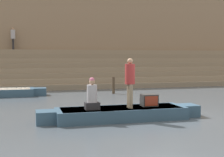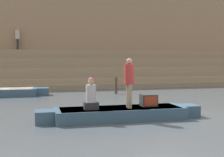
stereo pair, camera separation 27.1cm
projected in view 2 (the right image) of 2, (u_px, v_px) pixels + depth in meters
The scene contains 9 objects.
ground_plane at pixel (161, 116), 11.23m from camera, with size 120.00×120.00×0.00m, color #4C5660.
ghat_steps at pixel (95, 72), 23.68m from camera, with size 36.00×5.41×2.67m.
back_wall at pixel (89, 29), 25.87m from camera, with size 34.20×1.28×8.86m.
rowboat_main at pixel (120, 113), 10.49m from camera, with size 5.60×1.40×0.41m.
person_standing at pixel (129, 79), 10.35m from camera, with size 0.33×0.33×1.66m.
person_rowing at pixel (91, 97), 10.11m from camera, with size 0.47×0.37×1.04m.
tv_set at pixel (149, 100), 10.76m from camera, with size 0.54×0.43×0.41m.
mooring_post at pixel (116, 85), 17.88m from camera, with size 0.16×0.16×0.96m, color #473828.
person_on_steps at pixel (17, 37), 23.67m from camera, with size 0.34×0.34×1.68m.
Camera 2 is at (-4.36, -10.37, 2.12)m, focal length 50.00 mm.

